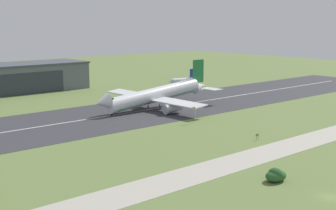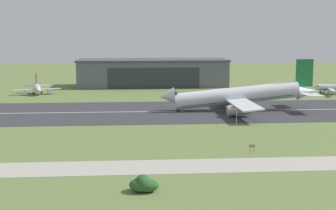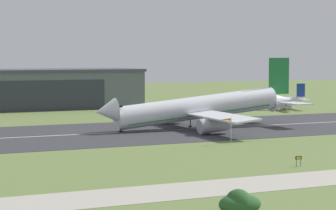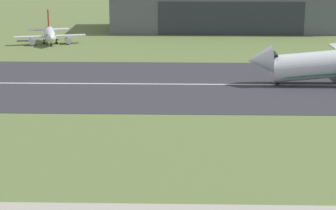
{
  "view_description": "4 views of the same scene",
  "coord_description": "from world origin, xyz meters",
  "px_view_note": "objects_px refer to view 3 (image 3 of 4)",
  "views": [
    {
      "loc": [
        -80.98,
        -44.49,
        33.93
      ],
      "look_at": [
        6.79,
        56.09,
        10.0
      ],
      "focal_mm": 50.0,
      "sensor_mm": 36.0,
      "label": 1
    },
    {
      "loc": [
        -1.88,
        -65.15,
        27.26
      ],
      "look_at": [
        7.41,
        58.99,
        7.93
      ],
      "focal_mm": 50.0,
      "sensor_mm": 36.0,
      "label": 2
    },
    {
      "loc": [
        -37.91,
        -53.8,
        18.75
      ],
      "look_at": [
        11.97,
        62.7,
        9.03
      ],
      "focal_mm": 70.0,
      "sensor_mm": 36.0,
      "label": 3
    },
    {
      "loc": [
        -5.78,
        -39.35,
        31.56
      ],
      "look_at": [
        -8.36,
        55.75,
        6.06
      ],
      "focal_mm": 70.0,
      "sensor_mm": 36.0,
      "label": 4
    }
  ],
  "objects_px": {
    "airplane_parked_centre": "(283,101)",
    "runway_sign": "(299,159)",
    "windsock_pole": "(226,121)",
    "airplane_landing": "(199,108)",
    "shrub_clump": "(239,204)"
  },
  "relations": [
    {
      "from": "shrub_clump",
      "to": "runway_sign",
      "type": "xyz_separation_m",
      "value": [
        25.52,
        25.07,
        0.02
      ]
    },
    {
      "from": "windsock_pole",
      "to": "runway_sign",
      "type": "xyz_separation_m",
      "value": [
        -1.61,
        -28.76,
        -3.69
      ]
    },
    {
      "from": "airplane_parked_centre",
      "to": "windsock_pole",
      "type": "bearing_deg",
      "value": -130.58
    },
    {
      "from": "airplane_landing",
      "to": "windsock_pole",
      "type": "relative_size",
      "value": 10.12
    },
    {
      "from": "airplane_landing",
      "to": "airplane_parked_centre",
      "type": "distance_m",
      "value": 65.23
    },
    {
      "from": "runway_sign",
      "to": "windsock_pole",
      "type": "bearing_deg",
      "value": 86.79
    },
    {
      "from": "airplane_landing",
      "to": "runway_sign",
      "type": "bearing_deg",
      "value": -99.33
    },
    {
      "from": "airplane_landing",
      "to": "airplane_parked_centre",
      "type": "xyz_separation_m",
      "value": [
        51.44,
        40.05,
        -2.22
      ]
    },
    {
      "from": "airplane_parked_centre",
      "to": "windsock_pole",
      "type": "xyz_separation_m",
      "value": [
        -59.36,
        -69.3,
        2.04
      ]
    },
    {
      "from": "airplane_parked_centre",
      "to": "runway_sign",
      "type": "relative_size",
      "value": 12.58
    },
    {
      "from": "airplane_parked_centre",
      "to": "windsock_pole",
      "type": "height_order",
      "value": "airplane_parked_centre"
    },
    {
      "from": "windsock_pole",
      "to": "runway_sign",
      "type": "height_order",
      "value": "windsock_pole"
    },
    {
      "from": "airplane_landing",
      "to": "runway_sign",
      "type": "xyz_separation_m",
      "value": [
        -9.53,
        -58.0,
        -3.87
      ]
    },
    {
      "from": "airplane_parked_centre",
      "to": "shrub_clump",
      "type": "bearing_deg",
      "value": -125.09
    },
    {
      "from": "airplane_landing",
      "to": "shrub_clump",
      "type": "xyz_separation_m",
      "value": [
        -35.05,
        -83.07,
        -3.89
      ]
    }
  ]
}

